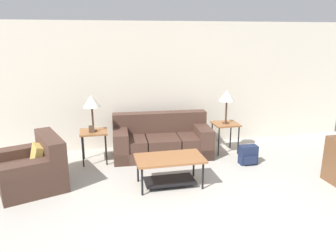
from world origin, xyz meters
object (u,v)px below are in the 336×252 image
at_px(side_table_left, 94,135).
at_px(couch, 162,141).
at_px(armchair, 33,169).
at_px(table_lamp_right, 227,96).
at_px(coffee_table, 170,165).
at_px(table_lamp_left, 92,102).
at_px(backpack, 248,155).
at_px(side_table_right, 225,126).

bearing_deg(side_table_left, couch, 3.94).
distance_m(armchair, table_lamp_right, 3.76).
relative_size(coffee_table, table_lamp_left, 1.58).
bearing_deg(coffee_table, backpack, 18.82).
bearing_deg(table_lamp_left, side_table_left, 0.00).
distance_m(armchair, side_table_right, 3.67).
xyz_separation_m(coffee_table, table_lamp_right, (1.46, 1.28, 0.81)).
relative_size(couch, side_table_left, 3.20).
xyz_separation_m(couch, coffee_table, (-0.15, -1.37, 0.05)).
height_order(couch, table_lamp_right, table_lamp_right).
relative_size(side_table_left, table_lamp_right, 0.90).
bearing_deg(table_lamp_left, backpack, -14.59).
bearing_deg(coffee_table, table_lamp_left, 132.09).
bearing_deg(table_lamp_left, side_table_right, 0.00).
height_order(couch, side_table_left, couch).
xyz_separation_m(table_lamp_right, backpack, (0.18, -0.73, -0.99)).
bearing_deg(side_table_right, table_lamp_left, 180.00).
bearing_deg(couch, table_lamp_right, -3.96).
relative_size(couch, side_table_right, 3.20).
relative_size(couch, coffee_table, 1.82).
distance_m(side_table_right, table_lamp_left, 2.69).
bearing_deg(couch, backpack, -28.88).
relative_size(side_table_right, backpack, 1.71).
height_order(coffee_table, side_table_left, side_table_left).
bearing_deg(armchair, couch, 22.38).
bearing_deg(table_lamp_right, side_table_left, 180.00).
distance_m(couch, table_lamp_left, 1.57).
height_order(coffee_table, table_lamp_right, table_lamp_right).
xyz_separation_m(couch, table_lamp_left, (-1.31, -0.09, 0.86)).
height_order(table_lamp_left, table_lamp_right, same).
xyz_separation_m(coffee_table, backpack, (1.63, 0.56, -0.18)).
bearing_deg(armchair, side_table_right, 13.27).
distance_m(couch, backpack, 1.69).
height_order(side_table_left, side_table_right, same).
bearing_deg(side_table_right, armchair, -166.73).
bearing_deg(backpack, coffee_table, -161.18).
xyz_separation_m(armchair, side_table_right, (3.56, 0.84, 0.25)).
xyz_separation_m(side_table_right, table_lamp_right, (0.00, 0.00, 0.62)).
bearing_deg(armchair, table_lamp_left, 41.47).
bearing_deg(coffee_table, couch, 83.69).
bearing_deg(backpack, couch, 151.12).
bearing_deg(armchair, backpack, 1.76).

